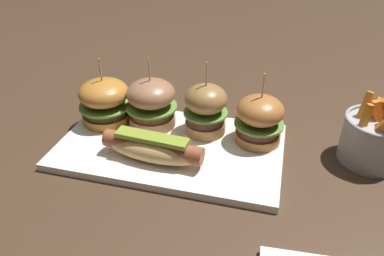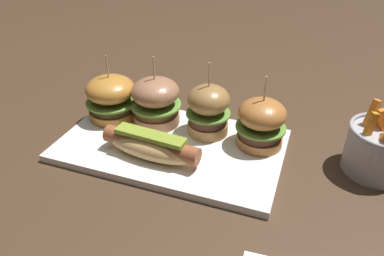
# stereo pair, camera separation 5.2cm
# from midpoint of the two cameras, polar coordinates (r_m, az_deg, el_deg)

# --- Properties ---
(ground_plane) EXTENTS (3.00, 3.00, 0.00)m
(ground_plane) POSITION_cam_midpoint_polar(r_m,az_deg,el_deg) (0.69, -1.00, -3.24)
(ground_plane) COLOR #422D1E
(platter_main) EXTENTS (0.41, 0.24, 0.01)m
(platter_main) POSITION_cam_midpoint_polar(r_m,az_deg,el_deg) (0.68, -1.01, -2.77)
(platter_main) COLOR white
(platter_main) RESTS_ON ground
(hot_dog) EXTENTS (0.18, 0.06, 0.05)m
(hot_dog) POSITION_cam_midpoint_polar(r_m,az_deg,el_deg) (0.63, -4.04, -2.88)
(hot_dog) COLOR #DFAE6A
(hot_dog) RESTS_ON platter_main
(slider_far_left) EXTENTS (0.10, 0.10, 0.13)m
(slider_far_left) POSITION_cam_midpoint_polar(r_m,az_deg,el_deg) (0.75, -10.52, 4.72)
(slider_far_left) COLOR #B5762D
(slider_far_left) RESTS_ON platter_main
(slider_center_left) EXTENTS (0.10, 0.10, 0.14)m
(slider_center_left) POSITION_cam_midpoint_polar(r_m,az_deg,el_deg) (0.72, -3.57, 4.17)
(slider_center_left) COLOR #9A6849
(slider_center_left) RESTS_ON platter_main
(slider_center_right) EXTENTS (0.08, 0.08, 0.14)m
(slider_center_right) POSITION_cam_midpoint_polar(r_m,az_deg,el_deg) (0.69, 4.75, 2.84)
(slider_center_right) COLOR olive
(slider_center_right) RESTS_ON platter_main
(slider_far_right) EXTENTS (0.09, 0.09, 0.14)m
(slider_far_right) POSITION_cam_midpoint_polar(r_m,az_deg,el_deg) (0.67, 12.95, 0.77)
(slider_far_right) COLOR #AE6A32
(slider_far_right) RESTS_ON platter_main
(fries_bucket) EXTENTS (0.11, 0.11, 0.14)m
(fries_bucket) POSITION_cam_midpoint_polar(r_m,az_deg,el_deg) (0.70, 29.21, -2.79)
(fries_bucket) COLOR #A8AAB2
(fries_bucket) RESTS_ON ground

